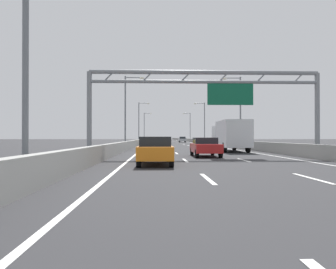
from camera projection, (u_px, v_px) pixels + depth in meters
ground_plane at (169, 142)px, 98.88m from camera, size 260.00×260.00×0.00m
lane_dash_left_1 at (208, 179)px, 11.38m from camera, size 0.16×3.00×0.01m
lane_dash_left_2 at (185, 160)px, 20.37m from camera, size 0.16×3.00×0.01m
lane_dash_left_3 at (176, 153)px, 29.36m from camera, size 0.16×3.00×0.01m
lane_dash_left_4 at (172, 149)px, 38.36m from camera, size 0.16×3.00×0.01m
lane_dash_left_5 at (169, 147)px, 47.35m from camera, size 0.16×3.00×0.01m
lane_dash_left_6 at (167, 145)px, 56.35m from camera, size 0.16×3.00×0.01m
lane_dash_left_7 at (166, 144)px, 65.34m from camera, size 0.16×3.00×0.01m
lane_dash_left_8 at (164, 143)px, 74.34m from camera, size 0.16×3.00×0.01m
lane_dash_left_9 at (164, 143)px, 83.33m from camera, size 0.16×3.00×0.01m
lane_dash_left_10 at (163, 142)px, 92.33m from camera, size 0.16×3.00×0.01m
lane_dash_left_11 at (162, 142)px, 101.32m from camera, size 0.16×3.00×0.01m
lane_dash_left_12 at (162, 141)px, 110.32m from camera, size 0.16×3.00×0.01m
lane_dash_left_13 at (162, 141)px, 119.31m from camera, size 0.16×3.00×0.01m
lane_dash_left_14 at (161, 141)px, 128.30m from camera, size 0.16×3.00×0.01m
lane_dash_left_15 at (161, 140)px, 137.30m from camera, size 0.16×3.00×0.01m
lane_dash_left_16 at (161, 140)px, 146.29m from camera, size 0.16×3.00×0.01m
lane_dash_left_17 at (160, 140)px, 155.29m from camera, size 0.16×3.00×0.01m
lane_dash_right_1 at (312, 178)px, 11.50m from camera, size 0.16×3.00×0.01m
lane_dash_right_2 at (244, 160)px, 20.49m from camera, size 0.16×3.00×0.01m
lane_dash_right_3 at (217, 153)px, 29.49m from camera, size 0.16×3.00×0.01m
lane_dash_right_4 at (203, 149)px, 38.48m from camera, size 0.16×3.00×0.01m
lane_dash_right_5 at (194, 147)px, 47.48m from camera, size 0.16×3.00×0.01m
lane_dash_right_6 at (188, 145)px, 56.47m from camera, size 0.16×3.00×0.01m
lane_dash_right_7 at (184, 144)px, 65.46m from camera, size 0.16×3.00×0.01m
lane_dash_right_8 at (181, 143)px, 74.46m from camera, size 0.16×3.00×0.01m
lane_dash_right_9 at (178, 143)px, 83.45m from camera, size 0.16×3.00×0.01m
lane_dash_right_10 at (176, 142)px, 92.45m from camera, size 0.16×3.00×0.01m
lane_dash_right_11 at (174, 142)px, 101.44m from camera, size 0.16×3.00×0.01m
lane_dash_right_12 at (173, 141)px, 110.44m from camera, size 0.16×3.00×0.01m
lane_dash_right_13 at (172, 141)px, 119.43m from camera, size 0.16×3.00×0.01m
lane_dash_right_14 at (171, 141)px, 128.43m from camera, size 0.16×3.00×0.01m
lane_dash_right_15 at (170, 140)px, 137.42m from camera, size 0.16×3.00×0.01m
lane_dash_right_16 at (169, 140)px, 146.42m from camera, size 0.16×3.00×0.01m
lane_dash_right_17 at (168, 140)px, 155.41m from camera, size 0.16×3.00×0.01m
edge_line_left at (150, 143)px, 86.71m from camera, size 0.16×176.00×0.01m
edge_line_right at (190, 142)px, 87.07m from camera, size 0.16×176.00×0.01m
barrier_left at (146, 140)px, 108.65m from camera, size 0.45×220.00×0.95m
barrier_right at (189, 140)px, 109.12m from camera, size 0.45×220.00×0.95m
sign_gantry at (208, 90)px, 24.68m from camera, size 17.26×0.36×6.36m
streetlamp_left_near at (33, 12)px, 10.63m from camera, size 2.58×0.28×9.50m
streetlamp_left_mid at (127, 107)px, 44.33m from camera, size 2.58×0.28×9.50m
streetlamp_right_mid at (239, 107)px, 44.83m from camera, size 2.58×0.28×9.50m
streetlamp_left_far at (140, 120)px, 78.02m from camera, size 2.58×0.28×9.50m
streetlamp_right_far at (203, 120)px, 78.53m from camera, size 2.58×0.28×9.50m
streetlamp_left_distant at (145, 125)px, 111.72m from camera, size 2.58×0.28×9.50m
streetlamp_right_distant at (189, 125)px, 112.22m from camera, size 2.58×0.28×9.50m
orange_car at (155, 150)px, 17.29m from camera, size 1.75×4.58×1.45m
silver_car at (182, 139)px, 89.84m from camera, size 1.75×4.45×1.52m
red_car at (205, 147)px, 24.47m from camera, size 1.84×4.37×1.39m
yellow_car at (157, 141)px, 54.32m from camera, size 1.81×4.19×1.41m
box_truck at (231, 135)px, 32.80m from camera, size 2.43×7.69×2.99m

